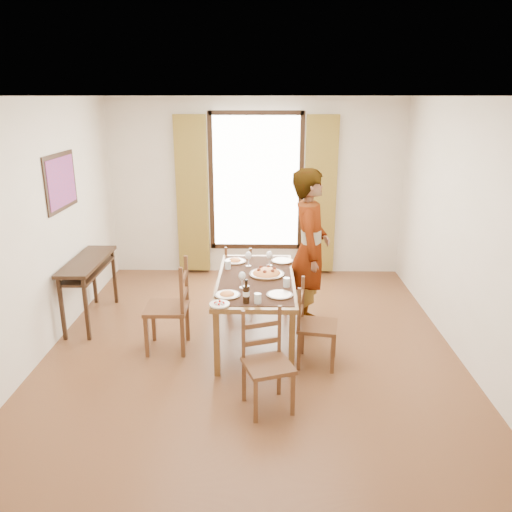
{
  "coord_description": "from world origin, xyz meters",
  "views": [
    {
      "loc": [
        0.15,
        -5.13,
        2.7
      ],
      "look_at": [
        0.04,
        0.16,
        1.0
      ],
      "focal_mm": 35.0,
      "sensor_mm": 36.0,
      "label": 1
    }
  ],
  "objects_px": {
    "console_table": "(88,268)",
    "pasta_platter": "(267,271)",
    "dining_table": "(256,284)",
    "man": "(310,250)"
  },
  "relations": [
    {
      "from": "console_table",
      "to": "pasta_platter",
      "type": "distance_m",
      "value": 2.23
    },
    {
      "from": "pasta_platter",
      "to": "dining_table",
      "type": "bearing_deg",
      "value": -145.8
    },
    {
      "from": "console_table",
      "to": "dining_table",
      "type": "distance_m",
      "value": 2.13
    },
    {
      "from": "dining_table",
      "to": "man",
      "type": "relative_size",
      "value": 0.89
    },
    {
      "from": "dining_table",
      "to": "pasta_platter",
      "type": "relative_size",
      "value": 4.33
    },
    {
      "from": "man",
      "to": "pasta_platter",
      "type": "relative_size",
      "value": 4.84
    },
    {
      "from": "console_table",
      "to": "man",
      "type": "height_order",
      "value": "man"
    },
    {
      "from": "console_table",
      "to": "man",
      "type": "bearing_deg",
      "value": -2.43
    },
    {
      "from": "dining_table",
      "to": "console_table",
      "type": "bearing_deg",
      "value": 166.89
    },
    {
      "from": "console_table",
      "to": "dining_table",
      "type": "relative_size",
      "value": 0.69
    }
  ]
}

